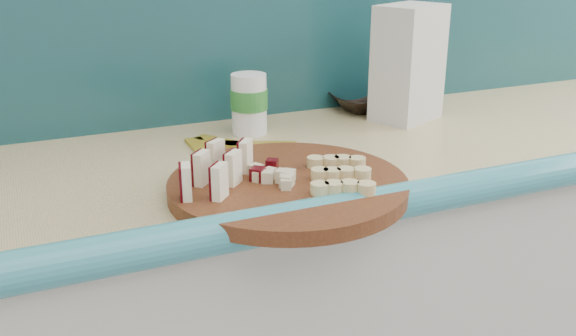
# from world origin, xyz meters

# --- Properties ---
(kitchen_counter) EXTENTS (2.20, 0.63, 0.91)m
(kitchen_counter) POSITION_xyz_m (0.10, 1.50, 0.46)
(kitchen_counter) COLOR silver
(kitchen_counter) RESTS_ON ground
(backsplash) EXTENTS (2.20, 0.02, 0.50)m
(backsplash) POSITION_xyz_m (0.10, 1.79, 1.16)
(backsplash) COLOR teal
(backsplash) RESTS_ON kitchen_counter
(cutting_board) EXTENTS (0.53, 0.53, 0.03)m
(cutting_board) POSITION_xyz_m (-0.26, 1.30, 0.92)
(cutting_board) COLOR #4B1F10
(cutting_board) RESTS_ON kitchen_counter
(apple_wedges) EXTENTS (0.16, 0.16, 0.06)m
(apple_wedges) POSITION_xyz_m (-0.37, 1.33, 0.96)
(apple_wedges) COLOR #FFF3CB
(apple_wedges) RESTS_ON cutting_board
(apple_chunks) EXTENTS (0.07, 0.06, 0.02)m
(apple_chunks) POSITION_xyz_m (-0.28, 1.31, 0.95)
(apple_chunks) COLOR beige
(apple_chunks) RESTS_ON cutting_board
(banana_slices) EXTENTS (0.14, 0.17, 0.02)m
(banana_slices) POSITION_xyz_m (-0.18, 1.27, 0.94)
(banana_slices) COLOR #DDC887
(banana_slices) RESTS_ON cutting_board
(brown_bowl) EXTENTS (0.17, 0.17, 0.04)m
(brown_bowl) POSITION_xyz_m (0.13, 1.72, 0.93)
(brown_bowl) COLOR black
(brown_bowl) RESTS_ON kitchen_counter
(flour_bag) EXTENTS (0.18, 0.16, 0.26)m
(flour_bag) POSITION_xyz_m (0.18, 1.61, 1.04)
(flour_bag) COLOR silver
(flour_bag) RESTS_ON kitchen_counter
(canister) EXTENTS (0.08, 0.08, 0.13)m
(canister) POSITION_xyz_m (-0.20, 1.65, 0.98)
(canister) COLOR white
(canister) RESTS_ON kitchen_counter
(banana_peel) EXTENTS (0.21, 0.18, 0.01)m
(banana_peel) POSITION_xyz_m (-0.27, 1.58, 0.91)
(banana_peel) COLOR gold
(banana_peel) RESTS_ON kitchen_counter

